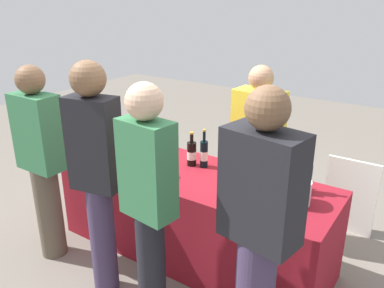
# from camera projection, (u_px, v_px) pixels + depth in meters

# --- Properties ---
(ground_plane) EXTENTS (12.00, 12.00, 0.00)m
(ground_plane) POSITION_uv_depth(u_px,v_px,m) (192.00, 251.00, 3.51)
(ground_plane) COLOR slate
(tasting_table) EXTENTS (2.35, 0.79, 0.77)m
(tasting_table) POSITION_uv_depth(u_px,v_px,m) (192.00, 213.00, 3.38)
(tasting_table) COLOR maroon
(tasting_table) RESTS_ON ground_plane
(wine_bottle_0) EXTENTS (0.08, 0.08, 0.32)m
(wine_bottle_0) POSITION_uv_depth(u_px,v_px,m) (118.00, 134.00, 3.77)
(wine_bottle_0) COLOR black
(wine_bottle_0) RESTS_ON tasting_table
(wine_bottle_1) EXTENTS (0.07, 0.07, 0.32)m
(wine_bottle_1) POSITION_uv_depth(u_px,v_px,m) (137.00, 140.00, 3.64)
(wine_bottle_1) COLOR black
(wine_bottle_1) RESTS_ON tasting_table
(wine_bottle_2) EXTENTS (0.08, 0.08, 0.30)m
(wine_bottle_2) POSITION_uv_depth(u_px,v_px,m) (192.00, 153.00, 3.34)
(wine_bottle_2) COLOR black
(wine_bottle_2) RESTS_ON tasting_table
(wine_bottle_3) EXTENTS (0.07, 0.07, 0.33)m
(wine_bottle_3) POSITION_uv_depth(u_px,v_px,m) (204.00, 154.00, 3.30)
(wine_bottle_3) COLOR black
(wine_bottle_3) RESTS_ON tasting_table
(wine_bottle_4) EXTENTS (0.07, 0.07, 0.33)m
(wine_bottle_4) POSITION_uv_depth(u_px,v_px,m) (275.00, 171.00, 3.00)
(wine_bottle_4) COLOR black
(wine_bottle_4) RESTS_ON tasting_table
(wine_bottle_5) EXTENTS (0.08, 0.08, 0.32)m
(wine_bottle_5) POSITION_uv_depth(u_px,v_px,m) (283.00, 177.00, 2.89)
(wine_bottle_5) COLOR black
(wine_bottle_5) RESTS_ON tasting_table
(wine_bottle_6) EXTENTS (0.07, 0.07, 0.31)m
(wine_bottle_6) POSITION_uv_depth(u_px,v_px,m) (307.00, 178.00, 2.89)
(wine_bottle_6) COLOR black
(wine_bottle_6) RESTS_ON tasting_table
(wine_glass_0) EXTENTS (0.07, 0.07, 0.15)m
(wine_glass_0) POSITION_uv_depth(u_px,v_px,m) (123.00, 151.00, 3.40)
(wine_glass_0) COLOR silver
(wine_glass_0) RESTS_ON tasting_table
(wine_glass_1) EXTENTS (0.06, 0.06, 0.14)m
(wine_glass_1) POSITION_uv_depth(u_px,v_px,m) (136.00, 151.00, 3.42)
(wine_glass_1) COLOR silver
(wine_glass_1) RESTS_ON tasting_table
(wine_glass_2) EXTENTS (0.07, 0.07, 0.14)m
(wine_glass_2) POSITION_uv_depth(u_px,v_px,m) (135.00, 158.00, 3.28)
(wine_glass_2) COLOR silver
(wine_glass_2) RESTS_ON tasting_table
(wine_glass_3) EXTENTS (0.06, 0.06, 0.13)m
(wine_glass_3) POSITION_uv_depth(u_px,v_px,m) (147.00, 162.00, 3.20)
(wine_glass_3) COLOR silver
(wine_glass_3) RESTS_ON tasting_table
(wine_glass_4) EXTENTS (0.07, 0.07, 0.14)m
(wine_glass_4) POSITION_uv_depth(u_px,v_px,m) (163.00, 164.00, 3.14)
(wine_glass_4) COLOR silver
(wine_glass_4) RESTS_ON tasting_table
(wine_glass_5) EXTENTS (0.07, 0.07, 0.15)m
(wine_glass_5) POSITION_uv_depth(u_px,v_px,m) (258.00, 188.00, 2.74)
(wine_glass_5) COLOR silver
(wine_glass_5) RESTS_ON tasting_table
(ice_bucket) EXTENTS (0.20, 0.20, 0.17)m
(ice_bucket) POSITION_uv_depth(u_px,v_px,m) (297.00, 192.00, 2.74)
(ice_bucket) COLOR silver
(ice_bucket) RESTS_ON tasting_table
(server_pouring) EXTENTS (0.44, 0.26, 1.59)m
(server_pouring) POSITION_uv_depth(u_px,v_px,m) (257.00, 149.00, 3.52)
(server_pouring) COLOR brown
(server_pouring) RESTS_ON ground_plane
(guest_0) EXTENTS (0.39, 0.22, 1.65)m
(guest_0) POSITION_uv_depth(u_px,v_px,m) (42.00, 158.00, 3.18)
(guest_0) COLOR brown
(guest_0) RESTS_ON ground_plane
(guest_1) EXTENTS (0.37, 0.25, 1.75)m
(guest_1) POSITION_uv_depth(u_px,v_px,m) (97.00, 172.00, 2.73)
(guest_1) COLOR #3F3351
(guest_1) RESTS_ON ground_plane
(guest_2) EXTENTS (0.37, 0.23, 1.68)m
(guest_2) POSITION_uv_depth(u_px,v_px,m) (149.00, 200.00, 2.47)
(guest_2) COLOR black
(guest_2) RESTS_ON ground_plane
(guest_3) EXTENTS (0.46, 0.30, 1.73)m
(guest_3) POSITION_uv_depth(u_px,v_px,m) (259.00, 227.00, 2.18)
(guest_3) COLOR #3F3351
(guest_3) RESTS_ON ground_plane
(menu_board) EXTENTS (0.47, 0.03, 0.73)m
(menu_board) POSITION_uv_depth(u_px,v_px,m) (350.00, 196.00, 3.70)
(menu_board) COLOR white
(menu_board) RESTS_ON ground_plane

